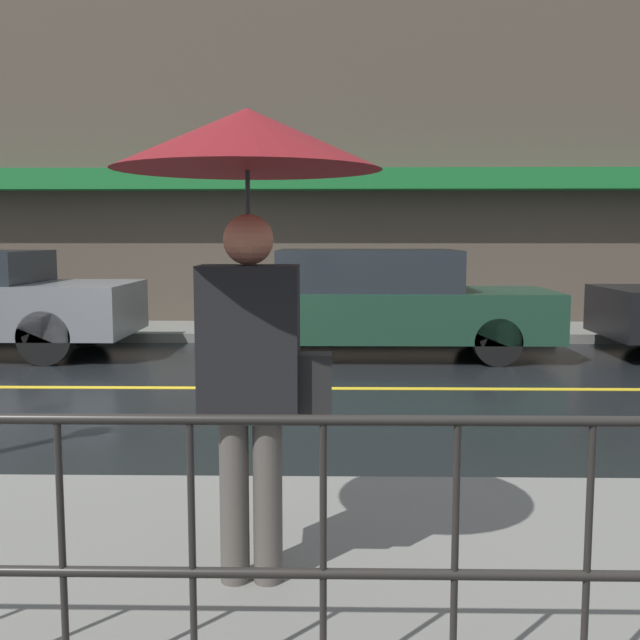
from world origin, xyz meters
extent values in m
plane|color=black|center=(0.00, 0.00, 0.00)|extent=(80.00, 80.00, 0.00)
cube|color=slate|center=(0.00, 4.28, 0.07)|extent=(28.00, 1.73, 0.14)
cube|color=gold|center=(0.00, 0.00, 0.00)|extent=(25.20, 0.12, 0.01)
cube|color=#4C4238|center=(0.00, 5.29, 3.49)|extent=(28.00, 0.30, 6.98)
cube|color=#196B2D|center=(0.00, 4.86, 2.60)|extent=(16.80, 0.55, 0.35)
cylinder|color=black|center=(1.07, -5.67, 0.61)|extent=(0.02, 0.02, 0.93)
cylinder|color=black|center=(1.50, -5.67, 0.61)|extent=(0.02, 0.02, 0.93)
cylinder|color=black|center=(1.93, -5.67, 0.61)|extent=(0.02, 0.02, 0.93)
cylinder|color=black|center=(2.36, -5.67, 0.61)|extent=(0.02, 0.02, 0.93)
cylinder|color=black|center=(2.79, -5.67, 0.61)|extent=(0.02, 0.02, 0.93)
cylinder|color=#4C4742|center=(1.53, -4.85, 0.53)|extent=(0.13, 0.13, 0.78)
cylinder|color=#4C4742|center=(1.67, -4.85, 0.53)|extent=(0.13, 0.13, 0.78)
cube|color=black|center=(1.60, -4.85, 1.23)|extent=(0.42, 0.25, 0.62)
sphere|color=#BE7053|center=(1.60, -4.85, 1.65)|extent=(0.21, 0.21, 0.21)
cylinder|color=#262628|center=(1.60, -4.85, 1.58)|extent=(0.02, 0.02, 0.70)
cone|color=maroon|center=(1.60, -4.85, 2.06)|extent=(1.12, 1.12, 0.25)
cube|color=black|center=(1.83, -4.85, 1.01)|extent=(0.24, 0.12, 0.30)
cylinder|color=black|center=(-1.73, 3.02, 0.35)|extent=(0.71, 0.22, 0.71)
cylinder|color=black|center=(-1.73, 1.42, 0.35)|extent=(0.71, 0.22, 0.71)
cube|color=#193828|center=(2.61, 2.22, 0.59)|extent=(4.65, 1.70, 0.65)
cube|color=#1E2328|center=(2.42, 2.22, 1.19)|extent=(2.42, 1.56, 0.55)
cylinder|color=black|center=(4.05, 2.96, 0.31)|extent=(0.62, 0.22, 0.62)
cylinder|color=black|center=(4.05, 1.48, 0.31)|extent=(0.62, 0.22, 0.62)
cylinder|color=black|center=(1.17, 2.96, 0.31)|extent=(0.62, 0.22, 0.62)
cylinder|color=black|center=(1.17, 1.48, 0.31)|extent=(0.62, 0.22, 0.62)
camera|label=1|loc=(1.96, -8.00, 1.67)|focal=42.00mm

